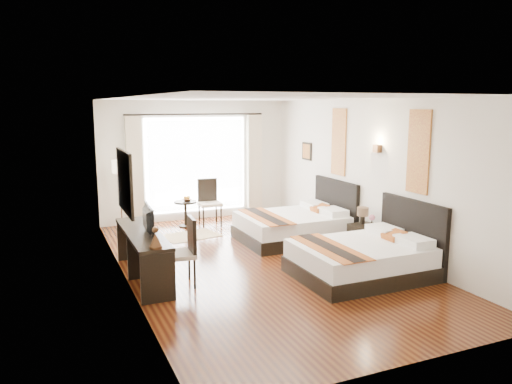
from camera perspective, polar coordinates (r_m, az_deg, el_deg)
name	(u,v)px	position (r m, az deg, el deg)	size (l,w,h in m)	color
floor	(260,263)	(8.70, 0.46, -8.14)	(4.50, 7.50, 0.01)	#341209
ceiling	(260,99)	(8.27, 0.48, 10.60)	(4.50, 7.50, 0.02)	white
wall_headboard	(371,176)	(9.50, 12.96, 1.85)	(0.01, 7.50, 2.80)	silver
wall_desk	(124,192)	(7.75, -14.89, -0.01)	(0.01, 7.50, 2.80)	silver
wall_window	(196,160)	(11.86, -6.88, 3.60)	(4.50, 0.01, 2.80)	silver
wall_entry	(411,236)	(5.24, 17.34, -4.81)	(4.50, 0.01, 2.80)	silver
window_glass	(196,165)	(11.86, -6.85, 3.11)	(2.40, 0.02, 2.20)	white
sheer_curtain	(197,165)	(11.80, -6.77, 3.08)	(2.30, 0.02, 2.10)	white
drape_left	(135,169)	(11.44, -13.69, 2.55)	(0.35, 0.14, 2.35)	#B5AF8C
drape_right	(254,163)	(12.26, -0.20, 3.31)	(0.35, 0.14, 2.35)	#B5AF8C
art_panel_near	(419,152)	(8.45, 18.08, 4.40)	(0.03, 0.50, 1.35)	maroon
art_panel_far	(339,142)	(10.32, 9.44, 5.66)	(0.03, 0.50, 1.35)	maroon
wall_sconce	(377,149)	(9.22, 13.69, 4.84)	(0.10, 0.14, 0.14)	#462C19
mirror_frame	(125,182)	(7.76, -14.79, 1.13)	(0.04, 1.25, 0.95)	black
mirror_glass	(126,182)	(7.77, -14.61, 1.14)	(0.01, 1.12, 0.82)	white
bed_near	(365,257)	(8.17, 12.35, -7.31)	(2.07, 1.61, 1.17)	black
bed_far	(296,225)	(10.09, 4.55, -3.80)	(2.08, 1.62, 1.17)	black
nightstand	(365,239)	(9.39, 12.35, -5.31)	(0.44, 0.54, 0.52)	black
table_lamp	(363,213)	(9.39, 12.11, -2.36)	(0.21, 0.21, 0.34)	black
vase	(372,225)	(9.23, 13.08, -3.70)	(0.12, 0.12, 0.12)	black
console_desk	(143,255)	(8.06, -12.79, -7.03)	(0.50, 2.20, 0.76)	black
television	(144,220)	(7.79, -12.64, -3.10)	(0.75, 0.10, 0.43)	black
bronze_figurine	(156,239)	(6.97, -11.41, -5.27)	(0.18, 0.18, 0.27)	#462C19
desk_chair	(180,265)	(7.65, -8.69, -8.27)	(0.52, 0.52, 1.04)	#C0AB94
floor_lamp	(120,171)	(10.92, -15.31, 2.28)	(0.31, 0.31, 1.55)	black
side_table	(186,214)	(11.27, -8.05, -2.48)	(0.50, 0.50, 0.58)	black
fruit_bowl	(187,200)	(11.21, -7.89, -0.92)	(0.20, 0.20, 0.05)	#462619
window_chair	(210,211)	(11.38, -5.31, -2.17)	(0.51, 0.51, 1.04)	#C0AB94
jute_rug	(191,236)	(10.52, -7.49, -4.96)	(1.13, 0.77, 0.01)	tan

